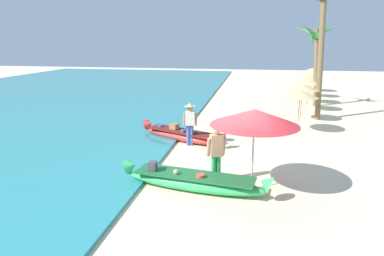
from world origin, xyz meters
The scene contains 14 objects.
ground_plane centered at (0.00, 0.00, 0.00)m, with size 80.00×80.00×0.00m, color beige.
boat_green_foreground centered at (-0.90, -0.60, 0.25)m, with size 4.32×1.35×0.75m.
boat_red_midground centered at (-2.23, 3.99, 0.25)m, with size 3.84×2.21×0.72m.
person_vendor_hatted centered at (-1.77, 3.41, 0.99)m, with size 0.58×0.44×1.71m.
person_tourist_customer centered at (-0.35, 0.03, 0.95)m, with size 0.59×0.40×1.68m.
patio_umbrella_large centered at (0.68, -0.29, 2.06)m, with size 2.38×2.38×2.29m.
parasol_row_0 centered at (2.64, 6.21, 1.75)m, with size 1.60×1.60×1.91m.
parasol_row_1 centered at (3.04, 8.55, 1.75)m, with size 1.60×1.60×1.91m.
parasol_row_2 centered at (3.69, 11.22, 1.75)m, with size 1.60×1.60×1.91m.
parasol_row_3 centered at (4.15, 13.70, 1.75)m, with size 1.60×1.60×1.91m.
parasol_row_4 centered at (4.69, 16.31, 1.75)m, with size 1.60×1.60×1.91m.
parasol_row_5 centered at (5.12, 19.24, 1.75)m, with size 1.60×1.60×1.91m.
palm_tree_tall_inland centered at (3.73, 9.03, 5.74)m, with size 2.79×2.71×7.07m.
palm_tree_leaning_seaward centered at (4.19, 12.90, 3.97)m, with size 2.62×2.35×5.05m.
Camera 1 is at (0.63, -9.10, 4.03)m, focal length 31.45 mm.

